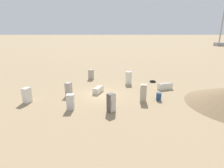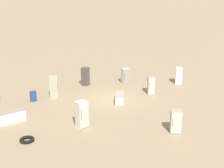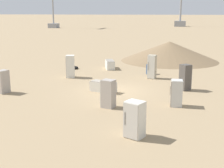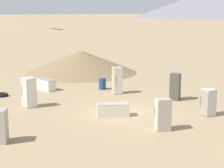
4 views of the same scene
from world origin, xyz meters
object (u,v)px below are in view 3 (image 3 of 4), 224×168
(power_pylon_1, at_px, (53,4))
(discarded_fridge_7, at_px, (176,93))
(discarded_fridge_4, at_px, (135,119))
(discarded_fridge_6, at_px, (103,87))
(discarded_fridge_1, at_px, (152,67))
(discarded_fridge_8, at_px, (185,77))
(rusty_barrel, at_px, (149,69))
(discarded_fridge_0, at_px, (70,66))
(discarded_fridge_3, at_px, (110,64))
(discarded_fridge_2, at_px, (108,94))
(scrap_tire, at_px, (73,68))
(discarded_fridge_5, at_px, (3,82))

(power_pylon_1, relative_size, discarded_fridge_7, 16.14)
(discarded_fridge_4, distance_m, discarded_fridge_6, 7.72)
(discarded_fridge_1, distance_m, discarded_fridge_8, 4.14)
(power_pylon_1, bearing_deg, rusty_barrel, 27.87)
(discarded_fridge_0, height_order, discarded_fridge_6, discarded_fridge_0)
(discarded_fridge_3, relative_size, discarded_fridge_8, 1.14)
(discarded_fridge_2, bearing_deg, discarded_fridge_6, 34.36)
(discarded_fridge_3, bearing_deg, scrap_tire, -4.73)
(power_pylon_1, relative_size, discarded_fridge_3, 12.13)
(discarded_fridge_7, relative_size, discarded_fridge_8, 0.86)
(discarded_fridge_0, bearing_deg, discarded_fridge_2, -163.94)
(discarded_fridge_6, bearing_deg, discarded_fridge_0, 63.26)
(discarded_fridge_2, xyz_separation_m, discarded_fridge_3, (-11.65, -2.41, -0.39))
(discarded_fridge_2, relative_size, scrap_tire, 1.74)
(discarded_fridge_1, bearing_deg, discarded_fridge_4, 101.44)
(discarded_fridge_5, distance_m, discarded_fridge_8, 11.94)
(discarded_fridge_1, relative_size, discarded_fridge_8, 1.07)
(discarded_fridge_0, height_order, rusty_barrel, discarded_fridge_0)
(rusty_barrel, bearing_deg, discarded_fridge_8, 29.27)
(discarded_fridge_0, xyz_separation_m, discarded_fridge_8, (2.35, 8.86, -0.02))
(discarded_fridge_2, height_order, discarded_fridge_3, discarded_fridge_2)
(discarded_fridge_1, bearing_deg, discarded_fridge_0, 18.80)
(discarded_fridge_4, xyz_separation_m, discarded_fridge_5, (-5.52, -9.29, -0.03))
(discarded_fridge_5, height_order, scrap_tire, discarded_fridge_5)
(power_pylon_1, relative_size, discarded_fridge_0, 13.42)
(discarded_fridge_0, relative_size, discarded_fridge_6, 0.96)
(discarded_fridge_0, distance_m, discarded_fridge_7, 10.34)
(discarded_fridge_7, distance_m, scrap_tire, 13.52)
(discarded_fridge_5, bearing_deg, discarded_fridge_2, -80.30)
(power_pylon_1, relative_size, discarded_fridge_8, 13.80)
(discarded_fridge_0, relative_size, discarded_fridge_5, 1.20)
(discarded_fridge_5, xyz_separation_m, discarded_fridge_7, (0.66, 10.95, -0.00))
(power_pylon_1, bearing_deg, discarded_fridge_3, 25.96)
(power_pylon_1, bearing_deg, discarded_fridge_7, 26.47)
(discarded_fridge_0, bearing_deg, power_pylon_1, 6.17)
(rusty_barrel, bearing_deg, power_pylon_1, -152.13)
(discarded_fridge_3, distance_m, scrap_tire, 3.36)
(discarded_fridge_4, bearing_deg, discarded_fridge_1, -63.15)
(discarded_fridge_6, height_order, discarded_fridge_7, discarded_fridge_7)
(discarded_fridge_5, relative_size, rusty_barrel, 1.84)
(discarded_fridge_0, xyz_separation_m, scrap_tire, (-3.64, -0.99, -0.79))
(discarded_fridge_4, bearing_deg, discarded_fridge_5, -5.08)
(discarded_fridge_6, bearing_deg, discarded_fridge_8, -52.57)
(discarded_fridge_6, height_order, scrap_tire, discarded_fridge_6)
(discarded_fridge_2, relative_size, discarded_fridge_6, 0.83)
(discarded_fridge_1, distance_m, discarded_fridge_6, 5.65)
(discarded_fridge_2, bearing_deg, discarded_fridge_3, 28.24)
(rusty_barrel, bearing_deg, discarded_fridge_6, -20.05)
(discarded_fridge_5, relative_size, discarded_fridge_7, 1.01)
(power_pylon_1, xyz_separation_m, discarded_fridge_0, (72.16, 30.71, -6.53))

